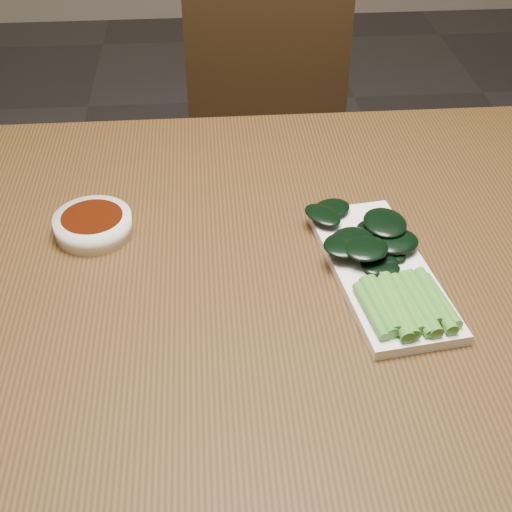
# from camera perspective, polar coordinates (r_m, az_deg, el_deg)

# --- Properties ---
(table) EXTENTS (1.40, 0.80, 0.75)m
(table) POSITION_cam_1_polar(r_m,az_deg,el_deg) (0.98, 1.13, -3.26)
(table) COLOR #442C13
(table) RESTS_ON ground
(chair_far) EXTENTS (0.41, 0.41, 0.89)m
(chair_far) POSITION_cam_1_polar(r_m,az_deg,el_deg) (1.67, 0.81, 7.80)
(chair_far) COLOR black
(chair_far) RESTS_ON ground
(sauce_bowl) EXTENTS (0.11, 0.11, 0.03)m
(sauce_bowl) POSITION_cam_1_polar(r_m,az_deg,el_deg) (0.99, -12.90, 2.47)
(sauce_bowl) COLOR white
(sauce_bowl) RESTS_ON table
(serving_plate) EXTENTS (0.15, 0.29, 0.01)m
(serving_plate) POSITION_cam_1_polar(r_m,az_deg,el_deg) (0.92, 9.93, -1.17)
(serving_plate) COLOR white
(serving_plate) RESTS_ON table
(gai_lan) EXTENTS (0.16, 0.30, 0.03)m
(gai_lan) POSITION_cam_1_polar(r_m,az_deg,el_deg) (0.90, 10.02, -0.42)
(gai_lan) COLOR #498F31
(gai_lan) RESTS_ON serving_plate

